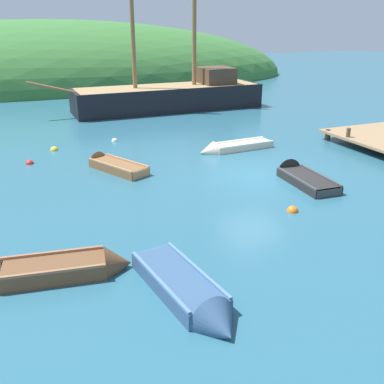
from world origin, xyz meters
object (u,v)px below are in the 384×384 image
(rowboat_outer_left, at_px, (72,269))
(buoy_yellow, at_px, (54,150))
(rowboat_far, at_px, (299,178))
(buoy_white, at_px, (115,141))
(sailing_ship, at_px, (171,101))
(rowboat_near_dock, at_px, (231,148))
(buoy_red, at_px, (30,164))
(rowboat_portside, at_px, (111,166))
(rowboat_outer_right, at_px, (189,296))
(buoy_orange, at_px, (292,211))

(rowboat_outer_left, bearing_deg, buoy_yellow, 94.16)
(buoy_yellow, bearing_deg, rowboat_far, -44.45)
(buoy_white, bearing_deg, buoy_yellow, -169.59)
(sailing_ship, xyz_separation_m, rowboat_outer_left, (-9.78, -19.26, -0.47))
(buoy_white, bearing_deg, sailing_ship, 50.74)
(rowboat_near_dock, distance_m, buoy_red, 9.22)
(rowboat_portside, distance_m, buoy_white, 4.58)
(rowboat_outer_right, xyz_separation_m, buoy_red, (-2.50, 12.04, -0.14))
(sailing_ship, bearing_deg, buoy_red, 42.89)
(sailing_ship, xyz_separation_m, buoy_yellow, (-8.81, -7.57, -0.60))
(rowboat_portside, distance_m, rowboat_outer_left, 8.33)
(rowboat_near_dock, height_order, buoy_red, rowboat_near_dock)
(rowboat_far, distance_m, buoy_white, 10.14)
(buoy_yellow, bearing_deg, rowboat_portside, -64.34)
(rowboat_outer_left, height_order, buoy_yellow, rowboat_outer_left)
(buoy_orange, bearing_deg, rowboat_outer_right, -147.11)
(rowboat_outer_right, bearing_deg, rowboat_outer_left, -141.22)
(rowboat_outer_left, bearing_deg, rowboat_outer_right, -35.23)
(rowboat_portside, height_order, rowboat_outer_left, rowboat_outer_left)
(rowboat_portside, xyz_separation_m, rowboat_far, (6.45, -4.29, -0.02))
(rowboat_near_dock, relative_size, buoy_white, 12.45)
(rowboat_near_dock, height_order, rowboat_outer_left, rowboat_outer_left)
(rowboat_near_dock, distance_m, buoy_orange, 7.43)
(sailing_ship, height_order, rowboat_portside, sailing_ship)
(rowboat_near_dock, xyz_separation_m, buoy_orange, (-1.57, -7.26, -0.09))
(rowboat_far, xyz_separation_m, buoy_orange, (-2.03, -2.45, -0.10))
(sailing_ship, xyz_separation_m, buoy_red, (-10.06, -9.36, -0.60))
(rowboat_outer_left, bearing_deg, rowboat_near_dock, 52.39)
(buoy_orange, distance_m, buoy_yellow, 12.31)
(sailing_ship, bearing_deg, buoy_white, 50.70)
(rowboat_portside, bearing_deg, rowboat_outer_left, 134.91)
(rowboat_outer_right, bearing_deg, rowboat_portside, 169.50)
(rowboat_far, distance_m, buoy_orange, 3.18)
(sailing_ship, distance_m, rowboat_portside, 13.38)
(buoy_red, bearing_deg, buoy_orange, -49.48)
(sailing_ship, height_order, rowboat_outer_left, sailing_ship)
(buoy_white, bearing_deg, buoy_red, -151.46)
(sailing_ship, xyz_separation_m, rowboat_near_dock, (-0.97, -10.90, -0.52))
(rowboat_far, distance_m, buoy_red, 11.46)
(rowboat_portside, relative_size, rowboat_near_dock, 0.91)
(sailing_ship, bearing_deg, rowboat_near_dock, 84.86)
(sailing_ship, bearing_deg, rowboat_outer_left, 63.03)
(rowboat_outer_left, relative_size, buoy_red, 9.41)
(rowboat_far, bearing_deg, rowboat_portside, 59.94)
(rowboat_near_dock, distance_m, buoy_yellow, 8.52)
(rowboat_outer_left, bearing_deg, sailing_ship, 71.97)
(sailing_ship, distance_m, rowboat_outer_left, 21.60)
(rowboat_outer_left, xyz_separation_m, buoy_yellow, (0.97, 11.69, -0.14))
(rowboat_near_dock, xyz_separation_m, buoy_yellow, (-7.84, 3.33, -0.09))
(rowboat_far, distance_m, rowboat_outer_left, 9.92)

